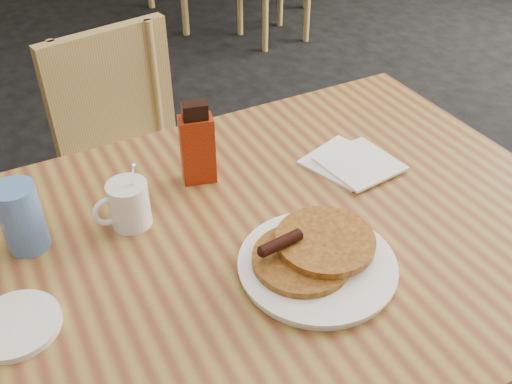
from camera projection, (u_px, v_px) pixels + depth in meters
main_table at (247, 256)px, 1.07m from camera, size 1.41×0.99×0.75m
chair_main_far at (130, 151)px, 1.72m from camera, size 0.44×0.44×0.86m
pancake_plate at (315, 260)px, 0.98m from camera, size 0.28×0.28×0.07m
coffee_mug at (128, 204)px, 1.06m from camera, size 0.11×0.08×0.14m
syrup_bottle at (197, 146)px, 1.15m from camera, size 0.08×0.06×0.18m
napkin_stack at (352, 163)px, 1.24m from camera, size 0.19×0.20×0.01m
blue_tumbler at (21, 217)px, 1.00m from camera, size 0.09×0.09×0.13m
side_saucer at (16, 325)px, 0.89m from camera, size 0.17×0.17×0.01m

